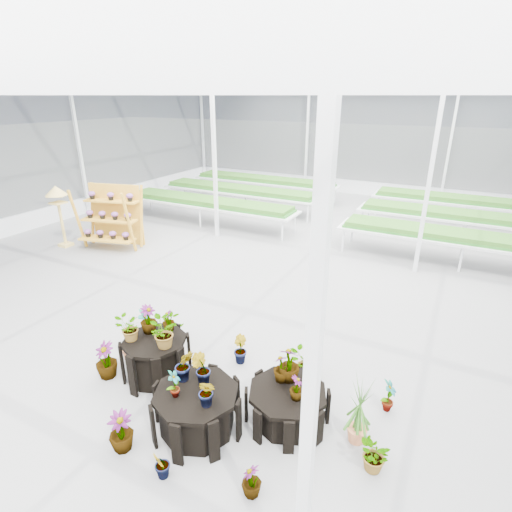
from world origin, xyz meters
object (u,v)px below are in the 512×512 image
at_px(shelf_rack, 110,218).
at_px(bird_table, 61,217).
at_px(plinth_tall, 156,358).
at_px(plinth_low, 287,405).
at_px(plinth_mid, 197,411).

distance_m(shelf_rack, bird_table, 1.47).
relative_size(plinth_tall, bird_table, 0.56).
relative_size(plinth_low, bird_table, 0.61).
xyz_separation_m(plinth_tall, plinth_mid, (1.20, -0.60, -0.04)).
xyz_separation_m(shelf_rack, bird_table, (-1.35, -0.59, 0.01)).
bearing_deg(plinth_low, bird_table, 159.05).
relative_size(plinth_low, shelf_rack, 0.62).
bearing_deg(plinth_mid, plinth_tall, 153.43).
xyz_separation_m(plinth_mid, shelf_rack, (-6.26, 4.59, 0.60)).
distance_m(plinth_mid, bird_table, 8.62).
height_order(plinth_tall, plinth_mid, plinth_tall).
relative_size(plinth_tall, plinth_low, 0.92).
xyz_separation_m(plinth_tall, bird_table, (-6.42, 3.40, 0.56)).
bearing_deg(bird_table, plinth_tall, -16.05).
bearing_deg(plinth_mid, shelf_rack, 143.79).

